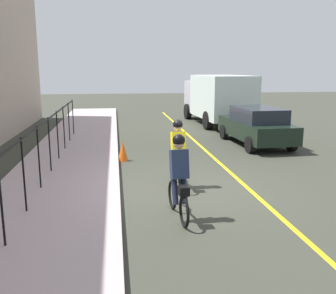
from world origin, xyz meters
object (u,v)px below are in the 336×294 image
box_truck_background (217,97)px  traffic_cone_near (123,151)px  cyclist_follow (178,154)px  patrol_sedan (256,125)px  cyclist_lead (179,177)px

box_truck_background → traffic_cone_near: 10.05m
cyclist_follow → patrol_sedan: cyclist_follow is taller
patrol_sedan → cyclist_follow: bearing=138.3°
cyclist_follow → patrol_sedan: (5.19, -4.17, -0.09)m
cyclist_follow → cyclist_lead: bearing=166.7°
cyclist_lead → patrol_sedan: 8.69m
box_truck_background → traffic_cone_near: box_truck_background is taller
cyclist_follow → traffic_cone_near: cyclist_follow is taller
cyclist_lead → cyclist_follow: bearing=-13.3°
patrol_sedan → box_truck_background: (6.21, -0.02, 0.73)m
traffic_cone_near → box_truck_background: bearing=-34.1°
box_truck_background → traffic_cone_near: (-8.26, 5.59, -1.21)m
patrol_sedan → box_truck_background: 6.25m
patrol_sedan → cyclist_lead: bearing=145.7°
cyclist_lead → box_truck_background: 14.38m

